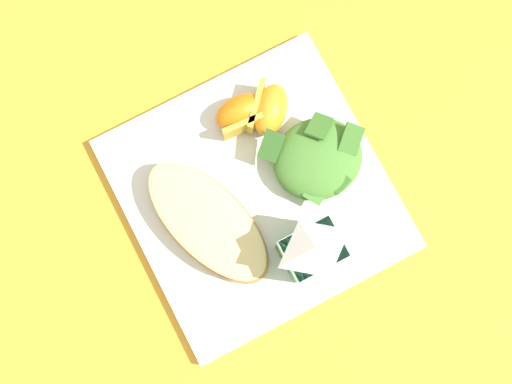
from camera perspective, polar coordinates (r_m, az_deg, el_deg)
ground at (r=0.73m, az=0.00°, el=-0.29°), size 3.00×3.00×0.00m
white_plate at (r=0.72m, az=0.00°, el=-0.20°), size 0.28×0.28×0.02m
cheesy_pizza_bread at (r=0.69m, az=-4.30°, el=-2.66°), size 0.13×0.19×0.04m
green_salad_pile at (r=0.70m, az=5.47°, el=3.00°), size 0.12×0.10×0.05m
milk_carton at (r=0.65m, az=4.94°, el=-5.19°), size 0.06×0.05×0.11m
orange_wedge_front at (r=0.71m, az=1.16°, el=7.33°), size 0.07×0.07×0.04m
orange_wedge_middle at (r=0.71m, az=-1.27°, el=7.01°), size 0.06×0.04×0.04m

